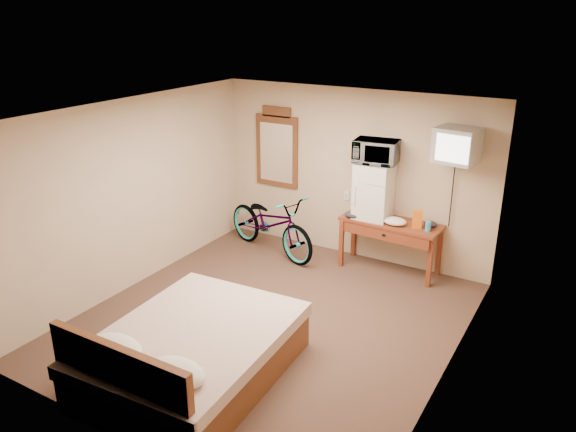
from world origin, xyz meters
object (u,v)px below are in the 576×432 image
object	(u,v)px
blue_cup	(428,226)
bicycle	(271,223)
mini_fridge	(374,191)
wall_mirror	(277,148)
bed	(189,354)
crt_television	(457,145)
microwave	(376,152)
desk	(390,230)

from	to	relation	value
blue_cup	bicycle	size ratio (longest dim) A/B	0.07
mini_fridge	wall_mirror	distance (m)	1.77
mini_fridge	bed	bearing A→B (deg)	-98.71
wall_mirror	bed	bearing A→B (deg)	-71.87
mini_fridge	crt_television	bearing A→B (deg)	-1.98
microwave	crt_television	bearing A→B (deg)	-9.24
microwave	bicycle	xyz separation A→B (m)	(-1.50, -0.33, -1.23)
desk	wall_mirror	bearing A→B (deg)	172.24
wall_mirror	bicycle	bearing A→B (deg)	-68.11
blue_cup	bicycle	bearing A→B (deg)	-174.93
blue_cup	bed	world-z (taller)	bed
microwave	desk	bearing A→B (deg)	-18.83
desk	bicycle	bearing A→B (deg)	-171.27
desk	crt_television	bearing A→B (deg)	1.58
blue_cup	wall_mirror	world-z (taller)	wall_mirror
blue_cup	wall_mirror	xyz separation A→B (m)	(-2.56, 0.34, 0.68)
crt_television	wall_mirror	size ratio (longest dim) A/B	0.50
desk	microwave	world-z (taller)	microwave
crt_television	bicycle	bearing A→B (deg)	-173.45
blue_cup	crt_television	world-z (taller)	crt_television
blue_cup	bed	bearing A→B (deg)	-112.47
blue_cup	crt_television	bearing A→B (deg)	20.09
microwave	wall_mirror	world-z (taller)	wall_mirror
microwave	wall_mirror	bearing A→B (deg)	165.64
microwave	wall_mirror	distance (m)	1.74
microwave	bicycle	bearing A→B (deg)	-174.67
wall_mirror	bicycle	size ratio (longest dim) A/B	0.69
wall_mirror	bed	distance (m)	4.02
desk	crt_television	xyz separation A→B (m)	(0.79, 0.02, 1.29)
crt_television	microwave	bearing A→B (deg)	178.01
blue_cup	bed	xyz separation A→B (m)	(-1.37, -3.30, -0.52)
blue_cup	wall_mirror	bearing A→B (deg)	172.41
bicycle	mini_fridge	bearing A→B (deg)	-60.46
microwave	crt_television	size ratio (longest dim) A/B	0.94
blue_cup	wall_mirror	size ratio (longest dim) A/B	0.11
desk	crt_television	size ratio (longest dim) A/B	2.29
crt_television	bicycle	distance (m)	2.98
mini_fridge	microwave	bearing A→B (deg)	56.30
blue_cup	crt_television	size ratio (longest dim) A/B	0.21
bed	bicycle	bearing A→B (deg)	107.44
wall_mirror	bicycle	world-z (taller)	wall_mirror
mini_fridge	microwave	xyz separation A→B (m)	(0.00, 0.00, 0.56)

